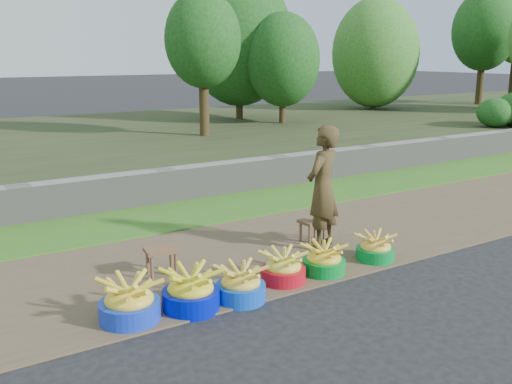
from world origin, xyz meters
TOP-DOWN VIEW (x-y plane):
  - ground_plane at (0.00, 0.00)m, footprint 120.00×120.00m
  - dirt_shoulder at (0.00, 1.25)m, footprint 80.00×2.50m
  - grass_verge at (0.00, 3.25)m, footprint 80.00×1.50m
  - retaining_wall at (0.00, 4.10)m, footprint 80.00×0.35m
  - earth_bank at (0.00, 9.00)m, footprint 80.00×10.00m
  - vegetation at (4.13, 8.30)m, footprint 34.36×8.14m
  - basin_a at (-1.99, 0.30)m, footprint 0.55×0.55m
  - basin_b at (-1.41, 0.24)m, footprint 0.55×0.55m
  - basin_c at (-0.90, 0.16)m, footprint 0.49×0.49m
  - basin_d at (-0.30, 0.30)m, footprint 0.48×0.48m
  - basin_e at (0.22, 0.27)m, footprint 0.47×0.47m
  - basin_f at (0.99, 0.27)m, footprint 0.45×0.45m
  - stool_left at (-1.31, 1.15)m, footprint 0.38×0.31m
  - stool_right at (0.78, 1.19)m, footprint 0.34×0.27m
  - vendor_woman at (0.73, 0.95)m, footprint 0.66×0.57m

SIDE VIEW (x-z plane):
  - ground_plane at x=0.00m, z-range 0.00..0.00m
  - dirt_shoulder at x=0.00m, z-range 0.00..0.02m
  - grass_verge at x=0.00m, z-range 0.00..0.04m
  - basin_f at x=0.99m, z-range -0.02..0.32m
  - basin_e at x=0.22m, z-range -0.02..0.33m
  - basin_d at x=-0.30m, z-range -0.02..0.34m
  - basin_c at x=-0.90m, z-range -0.02..0.35m
  - basin_b at x=-1.41m, z-range -0.02..0.39m
  - basin_a at x=-1.99m, z-range -0.02..0.39m
  - stool_right at x=0.78m, z-range 0.10..0.39m
  - earth_bank at x=0.00m, z-range 0.00..0.50m
  - stool_left at x=-1.31m, z-range 0.11..0.41m
  - retaining_wall at x=0.00m, z-range 0.00..0.55m
  - vendor_woman at x=0.73m, z-range 0.02..1.54m
  - vegetation at x=4.13m, z-range 0.38..5.07m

